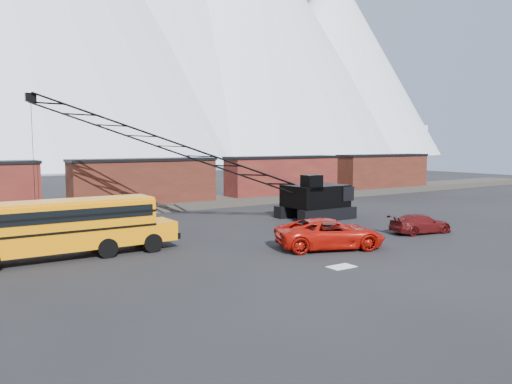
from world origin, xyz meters
TOP-DOWN VIEW (x-y plane):
  - ground at (0.00, 0.00)m, footprint 160.00×160.00m
  - gravel_berm at (0.00, 22.00)m, footprint 120.00×5.00m
  - boxcar_mid at (0.00, 22.00)m, footprint 13.70×3.10m
  - boxcar_east_near at (16.00, 22.00)m, footprint 13.70×3.10m
  - boxcar_east_far at (32.00, 22.00)m, footprint 13.70×3.10m
  - snow_patch at (0.50, -4.00)m, footprint 1.40×0.90m
  - school_bus at (-10.68, 5.68)m, footprint 11.65×2.65m
  - red_pickup at (3.03, -0.29)m, footprint 7.15×5.15m
  - maroon_suv at (11.73, 0.06)m, footprint 4.84×2.66m
  - crawler_crane at (-0.78, 12.73)m, footprint 23.93×8.98m

SIDE VIEW (x-z plane):
  - ground at x=0.00m, z-range 0.00..0.00m
  - snow_patch at x=0.50m, z-range 0.00..0.02m
  - gravel_berm at x=0.00m, z-range 0.00..0.70m
  - maroon_suv at x=11.73m, z-range 0.00..1.33m
  - red_pickup at x=3.03m, z-range 0.00..1.81m
  - school_bus at x=-10.68m, z-range 0.20..3.39m
  - boxcar_mid at x=0.00m, z-range 0.68..4.85m
  - boxcar_east_near at x=16.00m, z-range 0.68..4.85m
  - boxcar_east_far at x=32.00m, z-range 0.68..4.85m
  - crawler_crane at x=-0.78m, z-range 0.86..10.83m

